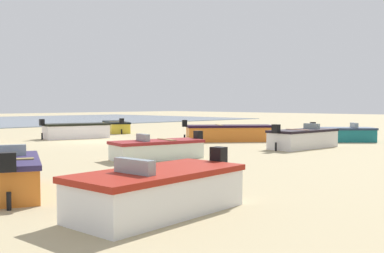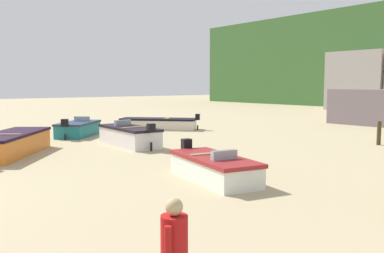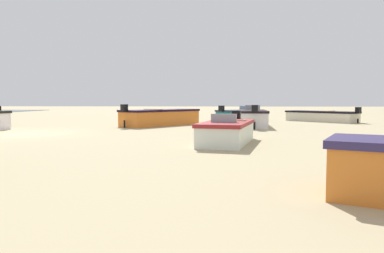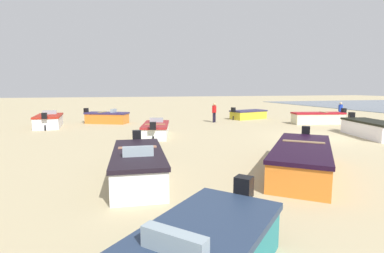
% 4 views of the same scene
% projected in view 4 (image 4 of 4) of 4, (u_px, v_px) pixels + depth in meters
% --- Properties ---
extents(ground_plane, '(160.00, 160.00, 0.00)m').
position_uv_depth(ground_plane, '(319.00, 137.00, 16.82)').
color(ground_plane, tan).
extents(boat_white_0, '(4.44, 2.50, 1.27)m').
position_uv_depth(boat_white_0, '(372.00, 129.00, 16.90)').
color(boat_white_0, white).
rests_on(boat_white_0, ground).
extents(boat_white_1, '(4.45, 1.75, 1.25)m').
position_uv_depth(boat_white_1, '(138.00, 165.00, 8.98)').
color(boat_white_1, white).
rests_on(boat_white_1, ground).
extents(boat_orange_2, '(2.62, 3.64, 1.21)m').
position_uv_depth(boat_orange_2, '(107.00, 118.00, 23.47)').
color(boat_orange_2, orange).
rests_on(boat_orange_2, ground).
extents(boat_white_3, '(4.08, 1.97, 1.21)m').
position_uv_depth(boat_white_3, '(49.00, 121.00, 21.22)').
color(boat_white_3, white).
rests_on(boat_white_3, ground).
extents(boat_cream_4, '(1.93, 4.33, 1.25)m').
position_uv_depth(boat_cream_4, '(318.00, 118.00, 23.04)').
color(boat_cream_4, beige).
rests_on(boat_cream_4, ground).
extents(boat_orange_5, '(5.09, 4.51, 1.27)m').
position_uv_depth(boat_orange_5, '(302.00, 159.00, 9.75)').
color(boat_orange_5, orange).
rests_on(boat_orange_5, ground).
extents(boat_white_6, '(4.07, 2.19, 1.07)m').
position_uv_depth(boat_white_6, '(156.00, 130.00, 17.26)').
color(boat_white_6, silver).
rests_on(boat_white_6, ground).
extents(boat_yellow_10, '(2.46, 3.77, 1.13)m').
position_uv_depth(boat_yellow_10, '(248.00, 114.00, 26.82)').
color(boat_yellow_10, gold).
rests_on(boat_yellow_10, ground).
extents(beach_walker_foreground, '(0.47, 0.49, 1.62)m').
position_uv_depth(beach_walker_foreground, '(214.00, 111.00, 24.09)').
color(beach_walker_foreground, black).
rests_on(beach_walker_foreground, ground).
extents(beach_walker_distant, '(0.47, 0.50, 1.62)m').
position_uv_depth(beach_walker_distant, '(340.00, 110.00, 25.26)').
color(beach_walker_distant, black).
rests_on(beach_walker_distant, ground).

